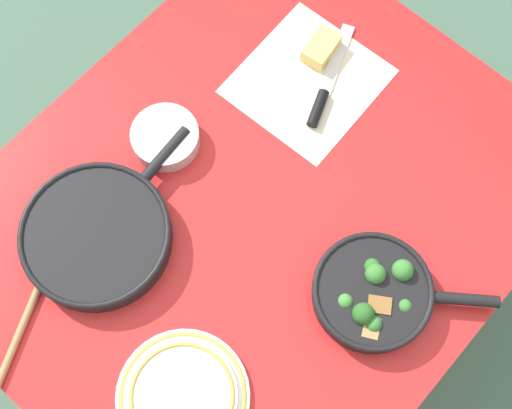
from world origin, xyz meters
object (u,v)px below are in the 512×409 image
(wooden_spoon, at_px, (36,294))
(prep_bowl_steel, at_px, (165,138))
(grater_knife, at_px, (325,89))
(dinner_plate_stack, at_px, (183,396))
(cheese_block, at_px, (321,48))
(skillet_broccoli, at_px, (374,293))
(skillet_eggs, at_px, (97,235))

(wooden_spoon, xyz_separation_m, prep_bowl_steel, (0.41, 0.04, 0.01))
(grater_knife, bearing_deg, dinner_plate_stack, 175.91)
(cheese_block, bearing_deg, skillet_broccoli, -129.27)
(wooden_spoon, relative_size, grater_knife, 1.31)
(grater_knife, distance_m, cheese_block, 0.10)
(wooden_spoon, bearing_deg, cheese_block, -29.17)
(skillet_eggs, distance_m, wooden_spoon, 0.16)
(skillet_broccoli, bearing_deg, cheese_block, 103.52)
(skillet_broccoli, height_order, wooden_spoon, skillet_broccoli)
(skillet_broccoli, bearing_deg, prep_bowl_steel, 146.20)
(dinner_plate_stack, height_order, prep_bowl_steel, prep_bowl_steel)
(skillet_eggs, height_order, grater_knife, skillet_eggs)
(skillet_broccoli, xyz_separation_m, grater_knife, (0.28, 0.36, -0.02))
(skillet_broccoli, xyz_separation_m, cheese_block, (0.35, 0.43, -0.01))
(skillet_eggs, distance_m, cheese_block, 0.63)
(skillet_eggs, bearing_deg, dinner_plate_stack, -112.92)
(skillet_broccoli, bearing_deg, skillet_eggs, 172.55)
(skillet_broccoli, xyz_separation_m, wooden_spoon, (-0.44, 0.49, -0.02))
(skillet_broccoli, height_order, grater_knife, skillet_broccoli)
(grater_knife, bearing_deg, wooden_spoon, 147.65)
(wooden_spoon, distance_m, prep_bowl_steel, 0.41)
(skillet_broccoli, distance_m, skillet_eggs, 0.56)
(skillet_eggs, bearing_deg, skillet_broccoli, -65.16)
(grater_knife, distance_m, dinner_plate_stack, 0.70)
(skillet_eggs, xyz_separation_m, dinner_plate_stack, (-0.11, -0.34, -0.01))
(skillet_eggs, xyz_separation_m, wooden_spoon, (-0.16, 0.01, -0.02))
(dinner_plate_stack, distance_m, prep_bowl_steel, 0.53)
(skillet_eggs, bearing_deg, wooden_spoon, 171.61)
(grater_knife, xyz_separation_m, dinner_plate_stack, (-0.67, -0.22, 0.00))
(grater_knife, xyz_separation_m, cheese_block, (0.07, 0.07, 0.01))
(cheese_block, height_order, prep_bowl_steel, prep_bowl_steel)
(skillet_broccoli, height_order, cheese_block, skillet_broccoli)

